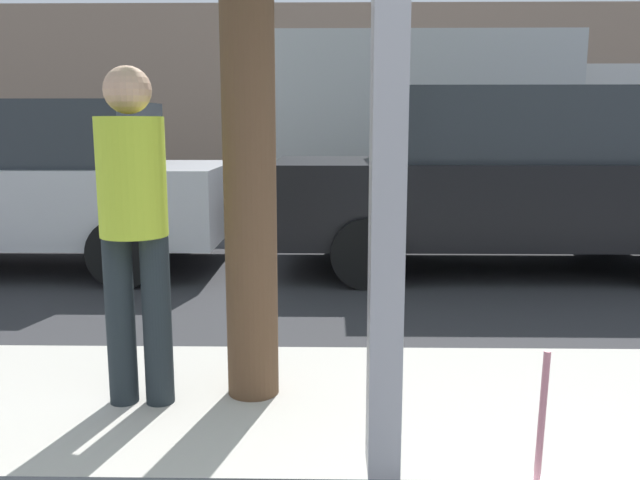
# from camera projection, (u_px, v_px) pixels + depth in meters

# --- Properties ---
(ground_plane) EXTENTS (60.00, 60.00, 0.00)m
(ground_plane) POSITION_uv_depth(u_px,v_px,m) (338.00, 232.00, 9.01)
(ground_plane) COLOR #2D2D30
(sidewalk_strip) EXTENTS (16.00, 2.80, 0.10)m
(sidewalk_strip) POSITION_uv_depth(u_px,v_px,m) (351.00, 473.00, 2.70)
(sidewalk_strip) COLOR #B2ADA3
(sidewalk_strip) RESTS_ON ground
(building_facade_far) EXTENTS (28.00, 1.20, 5.03)m
(building_facade_far) POSITION_uv_depth(u_px,v_px,m) (335.00, 90.00, 20.47)
(building_facade_far) COLOR gray
(building_facade_far) RESTS_ON ground
(parked_car_silver) EXTENTS (4.17, 2.01, 1.69)m
(parked_car_silver) POSITION_uv_depth(u_px,v_px,m) (28.00, 184.00, 6.75)
(parked_car_silver) COLOR #BCBCC1
(parked_car_silver) RESTS_ON ground
(parked_car_black) EXTENTS (4.58, 1.98, 1.81)m
(parked_car_black) POSITION_uv_depth(u_px,v_px,m) (500.00, 180.00, 6.65)
(parked_car_black) COLOR black
(parked_car_black) RESTS_ON ground
(box_truck) EXTENTS (7.08, 2.44, 2.86)m
(box_truck) POSITION_uv_depth(u_px,v_px,m) (442.00, 118.00, 10.88)
(box_truck) COLOR beige
(box_truck) RESTS_ON ground
(pedestrian) EXTENTS (0.32, 0.32, 1.63)m
(pedestrian) POSITION_uv_depth(u_px,v_px,m) (134.00, 216.00, 3.11)
(pedestrian) COLOR #20282C
(pedestrian) RESTS_ON sidewalk_strip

